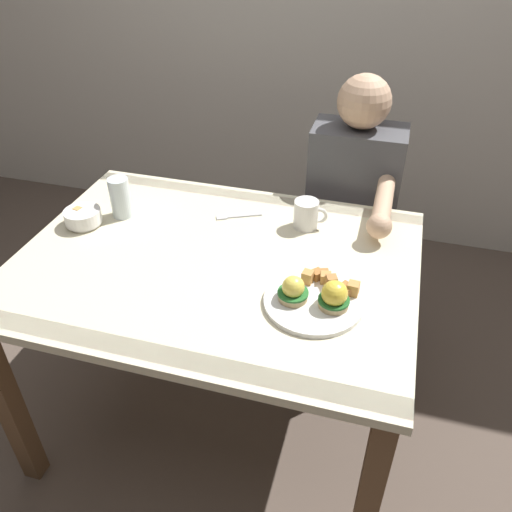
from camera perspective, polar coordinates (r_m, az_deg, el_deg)
The scene contains 8 objects.
ground_plane at distance 2.11m, azimuth -3.54°, elevation -16.84°, with size 6.00×6.00×0.00m, color brown.
dining_table at distance 1.65m, azimuth -4.34°, elevation -3.39°, with size 1.20×0.90×0.74m.
eggs_benedict_plate at distance 1.41m, azimuth 6.57°, elevation -4.41°, with size 0.27×0.27×0.09m.
fruit_bowl at distance 1.82m, azimuth -18.35°, elevation 4.05°, with size 0.12×0.12×0.06m.
coffee_mug at distance 1.71m, azimuth 5.56°, elevation 4.64°, with size 0.11×0.08×0.09m.
fork at distance 1.78m, azimuth -2.20°, elevation 4.35°, with size 0.15×0.08×0.00m.
water_glass_near at distance 1.82m, azimuth -14.53°, elevation 5.93°, with size 0.07×0.07×0.14m.
diner_person at distance 2.06m, azimuth 10.42°, elevation 5.56°, with size 0.34×0.54×1.14m.
Camera 1 is at (0.47, -1.19, 1.68)m, focal length 36.68 mm.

